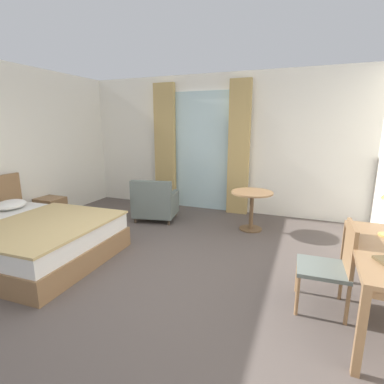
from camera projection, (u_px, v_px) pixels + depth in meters
name	position (u px, v px, depth m)	size (l,w,h in m)	color
ground	(145.00, 275.00, 3.73)	(6.56, 6.77, 0.10)	#564C47
wall_back	(218.00, 144.00, 6.23)	(6.16, 0.12, 2.85)	white
balcony_glass_door	(202.00, 152.00, 6.32)	(1.23, 0.02, 2.51)	silver
curtain_panel_left	(165.00, 147.00, 6.51)	(0.48, 0.10, 2.70)	tan
curtain_panel_right	(239.00, 149.00, 5.91)	(0.43, 0.10, 2.70)	tan
bed	(24.00, 238.00, 4.08)	(2.31, 1.85, 1.02)	olive
nightstand	(51.00, 210.00, 5.62)	(0.47, 0.42, 0.47)	olive
desk_chair	(333.00, 263.00, 2.86)	(0.49, 0.49, 0.92)	slate
armchair_by_window	(155.00, 204.00, 5.66)	(0.89, 0.82, 0.82)	slate
round_cafe_table	(252.00, 201.00, 5.11)	(0.72, 0.72, 0.69)	olive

